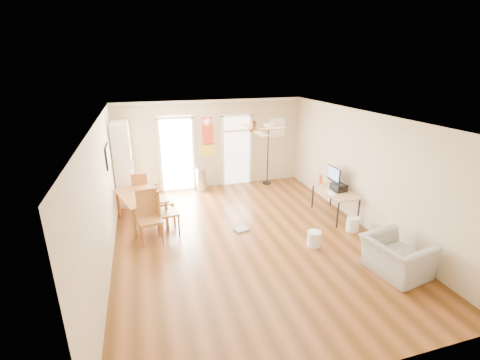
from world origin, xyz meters
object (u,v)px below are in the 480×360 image
object	(u,v)px
printer	(339,187)
dining_chair_right_b	(167,210)
trash_can	(202,179)
computer_desk	(334,203)
dining_table	(142,209)
dining_chair_near	(150,218)
wastebasket_b	(353,224)
dining_chair_right_a	(165,200)
torchiere_lamp	(268,154)
armchair	(396,257)
wastebasket_a	(314,239)
bookshelf	(123,164)
dining_chair_far	(141,190)

from	to	relation	value
printer	dining_chair_right_b	bearing A→B (deg)	170.49
trash_can	computer_desk	distance (m)	3.86
dining_table	trash_can	world-z (taller)	dining_table
dining_chair_near	wastebasket_b	world-z (taller)	dining_chair_near
dining_table	dining_chair_right_a	distance (m)	0.57
torchiere_lamp	computer_desk	bearing A→B (deg)	-74.86
dining_table	armchair	world-z (taller)	dining_table
armchair	dining_chair_right_a	bearing A→B (deg)	38.16
dining_chair_right_b	dining_chair_near	distance (m)	0.49
wastebasket_b	armchair	xyz separation A→B (m)	(-0.23, -1.61, 0.17)
dining_table	wastebasket_b	distance (m)	4.87
torchiere_lamp	computer_desk	distance (m)	2.84
torchiere_lamp	armchair	bearing A→B (deg)	-84.53
computer_desk	torchiere_lamp	bearing A→B (deg)	105.14
torchiere_lamp	wastebasket_a	size ratio (longest dim) A/B	5.85
dining_table	torchiere_lamp	bearing A→B (deg)	24.23
bookshelf	computer_desk	distance (m)	5.51
bookshelf	dining_chair_far	xyz separation A→B (m)	(0.38, -0.49, -0.60)
computer_desk	trash_can	bearing A→B (deg)	136.38
trash_can	armchair	size ratio (longest dim) A/B	0.67
torchiere_lamp	wastebasket_b	xyz separation A→B (m)	(0.72, -3.48, -0.78)
bookshelf	dining_table	distance (m)	1.66
dining_chair_far	torchiere_lamp	size ratio (longest dim) A/B	0.52
dining_chair_right_a	armchair	size ratio (longest dim) A/B	0.96
bookshelf	dining_chair_right_b	world-z (taller)	bookshelf
dining_table	dining_chair_far	bearing A→B (deg)	88.83
printer	computer_desk	bearing A→B (deg)	159.36
dining_table	armchair	distance (m)	5.47
bookshelf	wastebasket_a	bearing A→B (deg)	-38.59
dining_chair_right_b	dining_chair_far	size ratio (longest dim) A/B	1.10
dining_chair_right_b	wastebasket_b	size ratio (longest dim) A/B	3.28
printer	armchair	bearing A→B (deg)	-102.21
wastebasket_b	dining_chair_near	bearing A→B (deg)	169.78
dining_chair_far	computer_desk	xyz separation A→B (m)	(4.52, -1.91, -0.15)
dining_chair_right_a	armchair	bearing A→B (deg)	-134.94
dining_table	wastebasket_a	world-z (taller)	dining_table
dining_chair_right_a	wastebasket_a	world-z (taller)	dining_chair_right_a
dining_chair_right_b	printer	bearing A→B (deg)	-101.72
dining_chair_near	dining_chair_far	xyz separation A→B (m)	(-0.15, 1.93, -0.07)
torchiere_lamp	computer_desk	size ratio (longest dim) A/B	1.50
dining_chair_near	armchair	bearing A→B (deg)	-36.82
bookshelf	printer	bearing A→B (deg)	-21.08
dining_chair_right_a	wastebasket_b	distance (m)	4.40
dining_chair_right_a	dining_table	bearing A→B (deg)	95.35
wastebasket_a	wastebasket_b	size ratio (longest dim) A/B	0.98
computer_desk	wastebasket_b	world-z (taller)	computer_desk
dining_table	printer	bearing A→B (deg)	-12.06
printer	armchair	distance (m)	2.46
trash_can	dining_chair_right_b	bearing A→B (deg)	-116.69
dining_chair_far	printer	size ratio (longest dim) A/B	2.88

